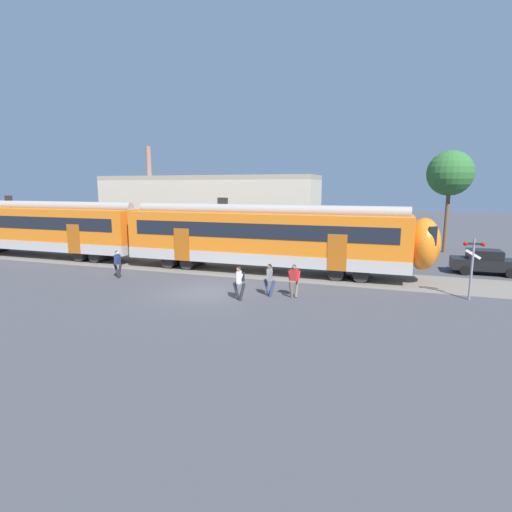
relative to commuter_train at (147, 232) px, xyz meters
name	(u,v)px	position (x,y,z in m)	size (l,w,h in m)	color
ground_plane	(205,292)	(7.30, -5.84, -2.25)	(160.00, 160.00, 0.00)	#424247
track_bed	(120,261)	(-2.48, 0.00, -2.25)	(80.00, 4.40, 0.01)	slate
commuter_train	(147,232)	(0.00, 0.00, 0.00)	(38.05, 3.07, 4.73)	#B2ADA8
pedestrian_navy	(118,262)	(0.85, -4.47, -1.29)	(0.67, 0.54, 1.67)	#28282D
pedestrian_white	(240,280)	(9.51, -6.56, -1.26)	(0.71, 0.53, 1.67)	#28282D
pedestrian_grey	(270,278)	(10.69, -5.47, -1.29)	(0.67, 0.54, 1.67)	navy
pedestrian_red	(294,278)	(11.89, -5.23, -1.26)	(0.59, 0.62, 1.67)	#6B6051
parked_car_black	(486,262)	(22.02, 3.86, -1.47)	(4.01, 1.78, 1.54)	black
crossing_signal	(473,259)	(20.07, -2.93, -0.24)	(0.96, 0.22, 3.00)	gray
background_building	(207,211)	(0.07, 9.62, 0.95)	(20.23, 5.00, 9.20)	beige
street_tree_right	(450,174)	(20.59, 12.38, 4.21)	(3.64, 3.64, 8.33)	brown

